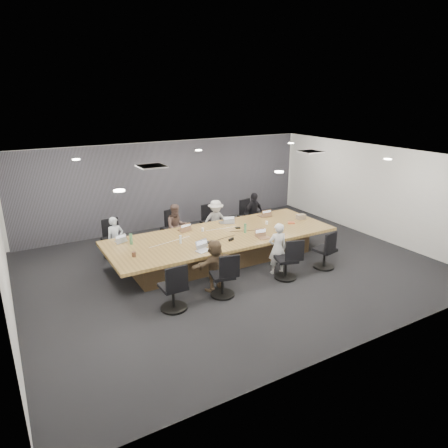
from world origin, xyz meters
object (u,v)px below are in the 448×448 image
laptop_0 (121,241)px  laptop_3 (263,216)px  stapler (231,239)px  chair_6 (286,262)px  person_0 (116,240)px  person_3 (253,214)px  chair_4 (173,290)px  mug_brown (134,254)px  chair_1 (172,231)px  conference_table (222,246)px  chair_5 (222,279)px  person_6 (277,248)px  chair_2 (210,225)px  bottle_clear (180,239)px  laptop_2 (225,222)px  bottle_green_right (245,228)px  canvas_bag (301,217)px  person_5 (215,265)px  person_2 (216,221)px  chair_7 (325,253)px  laptop_1 (185,230)px  snack_packet (291,223)px  person_1 (177,227)px  bottle_green_left (131,239)px  chair_0 (113,242)px  chair_3 (247,219)px  laptop_5 (203,251)px  laptop_6 (264,238)px

laptop_0 → laptop_3: (4.33, 0.00, 0.00)m
stapler → chair_6: bearing=-77.5°
person_0 → person_3: bearing=-6.2°
chair_4 → mug_brown: 1.48m
chair_1 → laptop_3: size_ratio=2.67×
conference_table → chair_5: chair_5 is taller
chair_5 → person_3: size_ratio=0.62×
laptop_0 → person_6: 3.88m
chair_2 → laptop_0: (-2.99, -0.90, 0.33)m
conference_table → laptop_0: size_ratio=20.99×
bottle_clear → laptop_2: bearing=26.2°
person_0 → laptop_2: (2.99, -0.55, 0.14)m
laptop_2 → bottle_green_right: (0.04, -1.00, 0.12)m
person_0 → chair_1: bearing=5.2°
chair_1 → person_6: bearing=97.8°
chair_1 → canvas_bag: canvas_bag is taller
person_5 → canvas_bag: bearing=-173.2°
chair_6 → chair_2: bearing=112.4°
person_2 → bottle_clear: bearing=-128.6°
person_6 → mug_brown: (-3.25, 1.04, 0.15)m
chair_7 → laptop_1: size_ratio=2.40×
person_2 → laptop_3: size_ratio=3.94×
person_3 → bottle_green_right: person_3 is taller
person_3 → person_5: bearing=-146.7°
person_0 → mug_brown: size_ratio=10.58×
chair_7 → snack_packet: bearing=72.7°
chair_5 → person_5: person_5 is taller
laptop_2 → mug_brown: mug_brown is taller
chair_4 → person_1: 3.37m
bottle_green_right → bottle_green_left: bearing=166.9°
person_6 → bottle_green_right: size_ratio=5.21×
chair_1 → person_0: person_0 is taller
chair_0 → chair_4: (0.33, -3.40, 0.01)m
chair_2 → person_3: size_ratio=0.62×
person_6 → chair_2: bearing=-72.2°
chair_5 → bottle_clear: 1.71m
laptop_2 → person_1: bearing=-10.4°
laptop_1 → laptop_2: same height
canvas_bag → snack_packet: bearing=-159.8°
chair_4 → person_3: person_3 is taller
chair_1 → laptop_0: 1.98m
chair_3 → bottle_clear: bearing=18.6°
chair_1 → snack_packet: chair_1 is taller
chair_7 → laptop_5: 3.13m
person_1 → laptop_3: (2.60, -0.55, 0.09)m
person_3 → bottle_green_left: bearing=-178.3°
laptop_3 → laptop_0: bearing=1.2°
laptop_1 → bottle_green_right: 1.64m
person_6 → snack_packet: 1.80m
laptop_3 → laptop_6: 1.94m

